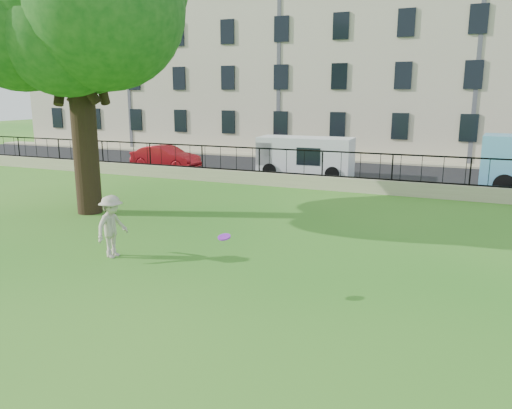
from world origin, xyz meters
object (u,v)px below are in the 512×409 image
at_px(red_sedan, 166,157).
at_px(white_van, 305,157).
at_px(man, 112,226).
at_px(frisbee, 224,237).

xyz_separation_m(red_sedan, white_van, (7.92, 0.71, 0.34)).
relative_size(man, red_sedan, 0.41).
bearing_deg(man, frisbee, -104.11).
distance_m(man, frisbee, 4.00).
xyz_separation_m(man, frisbee, (3.80, -1.15, 0.46)).
bearing_deg(frisbee, red_sedan, 126.63).
height_order(frisbee, red_sedan, frisbee).
distance_m(man, white_van, 14.36).
relative_size(man, frisbee, 6.06).
bearing_deg(man, white_van, -0.29).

